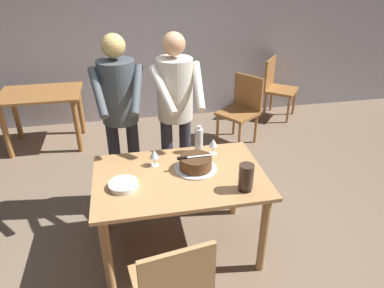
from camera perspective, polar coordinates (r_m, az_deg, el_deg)
ground_plane at (r=3.25m, az=-1.78°, el=-16.20°), size 14.00×14.00×0.00m
back_wall at (r=5.32m, az=-7.65°, el=18.01°), size 10.00×0.12×2.70m
main_dining_table at (r=2.85m, az=-1.97°, el=-7.14°), size 1.34×0.88×0.75m
cake_on_platter at (r=2.83m, az=0.60°, el=-3.18°), size 0.34×0.34×0.11m
cake_knife at (r=2.78m, az=-0.84°, el=-2.20°), size 0.27×0.03×0.02m
plate_stack at (r=2.68m, az=-11.02°, el=-6.50°), size 0.22×0.22×0.04m
wine_glass_near at (r=2.87m, az=-6.12°, el=-1.68°), size 0.08×0.08×0.14m
wine_glass_far at (r=3.02m, az=3.45°, el=0.16°), size 0.08×0.08×0.14m
water_bottle at (r=3.04m, az=1.12°, el=0.63°), size 0.07×0.07×0.25m
hurricane_lamp at (r=2.59m, az=8.71°, el=-5.34°), size 0.11×0.11×0.21m
person_cutting_cake at (r=3.21m, az=-2.69°, el=6.25°), size 0.46×0.57×1.72m
person_standing_beside at (r=3.20m, az=-11.59°, el=5.68°), size 0.47×0.55×1.72m
chair_near_side at (r=2.32m, az=-3.24°, el=-21.97°), size 0.50×0.50×0.90m
background_table at (r=4.95m, az=-23.03°, el=5.89°), size 1.00×0.70×0.74m
background_chair_0 at (r=4.73m, az=7.98°, el=5.84°), size 0.61×0.61×0.90m
background_chair_1 at (r=5.67m, az=13.53°, el=9.13°), size 0.62×0.62×0.90m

